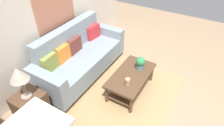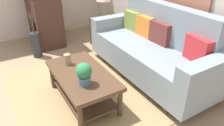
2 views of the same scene
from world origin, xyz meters
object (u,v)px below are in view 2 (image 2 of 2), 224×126
Objects in this scene: coffee_table at (82,81)px; fireplace at (44,16)px; couch at (152,50)px; side_table at (104,32)px; throw_pillow_orange at (146,27)px; tabletop_vase at (67,59)px; floor_vase at (36,45)px; throw_pillow_crimson at (198,50)px; potted_plant_tabletop at (84,73)px; throw_pillow_olive at (133,21)px; throw_pillow_maroon at (160,33)px.

coffee_table is 0.95× the size of fireplace.
couch reaches higher than side_table.
throw_pillow_orange is 1.38m from tabletop_vase.
floor_vase is at bearing -32.16° from fireplace.
coffee_table is (0.06, -1.17, -0.12)m from couch.
throw_pillow_crimson is 1.48m from coffee_table.
throw_pillow_orange is 1.00× the size of throw_pillow_crimson.
fireplace is (-2.81, -1.15, -0.09)m from throw_pillow_crimson.
couch is at bearing 40.96° from floor_vase.
couch is 4.71× the size of floor_vase.
coffee_table is 0.36m from potted_plant_tabletop.
coffee_table is at bearing -60.70° from throw_pillow_olive.
throw_pillow_crimson reaches higher than tabletop_vase.
side_table is at bearing 52.09° from fireplace.
couch is 2.37m from fireplace.
tabletop_vase is at bearing -46.00° from side_table.
throw_pillow_orange reaches higher than potted_plant_tabletop.
throw_pillow_crimson is 2.11m from side_table.
fireplace is (-0.75, -0.96, 0.31)m from side_table.
throw_pillow_olive is at bearing 180.00° from throw_pillow_orange.
throw_pillow_maroon is 0.64× the size of side_table.
floor_vase is (-1.64, -0.20, -0.08)m from coffee_table.
fireplace is (-1.90, 0.22, 0.08)m from tabletop_vase.
throw_pillow_orange is 1.51m from potted_plant_tabletop.
throw_pillow_crimson is (1.01, 0.00, 0.00)m from throw_pillow_orange.
couch is 0.44m from throw_pillow_orange.
throw_pillow_orange and throw_pillow_crimson have the same top height.
throw_pillow_crimson is at bearing 74.56° from potted_plant_tabletop.
throw_pillow_maroon is (0.00, 0.13, 0.25)m from couch.
potted_plant_tabletop is (0.97, -1.37, -0.11)m from throw_pillow_olive.
coffee_table is at bearing -115.40° from throw_pillow_crimson.
throw_pillow_maroon is at bearing 80.01° from tabletop_vase.
throw_pillow_olive reaches higher than side_table.
floor_vase is (-1.87, -0.13, -0.34)m from potted_plant_tabletop.
throw_pillow_maroon is 1.40m from potted_plant_tabletop.
throw_pillow_maroon is at bearing 92.47° from coffee_table.
coffee_table is (0.73, -1.30, -0.37)m from throw_pillow_olive.
potted_plant_tabletop is 2.44m from fireplace.
tabletop_vase is at bearing -6.67° from fireplace.
throw_pillow_olive is at bearing 180.00° from throw_pillow_maroon.
fireplace is at bearing -154.48° from couch.
fireplace is at bearing -151.79° from throw_pillow_maroon.
tabletop_vase is at bearing -179.92° from potted_plant_tabletop.
throw_pillow_olive is at bearing 169.39° from couch.
potted_plant_tabletop reaches higher than side_table.
coffee_table is (0.06, -1.30, -0.37)m from throw_pillow_maroon.
couch reaches higher than throw_pillow_crimson.
potted_plant_tabletop reaches higher than tabletop_vase.
couch reaches higher than potted_plant_tabletop.
fireplace reaches higher than tabletop_vase.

